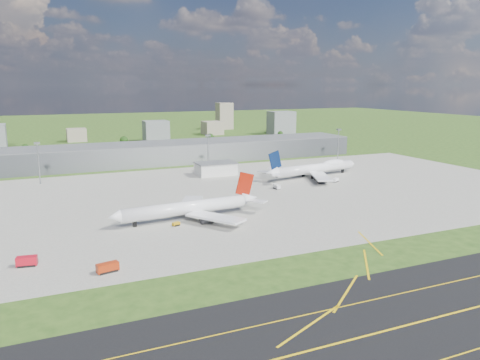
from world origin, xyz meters
name	(u,v)px	position (x,y,z in m)	size (l,w,h in m)	color
ground	(181,164)	(0.00, 150.00, 0.00)	(1400.00, 1400.00, 0.00)	#284A17
taxiway	(457,312)	(0.00, -110.00, 0.03)	(1400.00, 60.00, 0.06)	black
apron	(253,193)	(10.00, 40.00, 0.04)	(360.00, 190.00, 0.08)	gray
terminal	(175,152)	(0.00, 165.00, 7.50)	(300.00, 42.00, 15.00)	slate
ops_building	(216,169)	(10.00, 100.00, 4.00)	(26.00, 16.00, 8.00)	silver
mast_west	(38,156)	(-100.00, 115.00, 17.71)	(3.50, 2.00, 25.90)	gray
mast_center	(208,146)	(10.00, 115.00, 17.71)	(3.50, 2.00, 25.90)	gray
mast_east	(338,139)	(120.00, 115.00, 17.71)	(3.50, 2.00, 25.90)	gray
airliner_red_twin	(191,208)	(-38.45, 3.96, 5.24)	(71.69, 55.71, 19.66)	white
airliner_blue_quad	(315,168)	(68.00, 67.10, 5.59)	(76.78, 59.63, 20.10)	white
fire_truck	(108,268)	(-82.16, -44.35, 1.59)	(7.49, 4.11, 3.18)	#9E280B
crash_tender	(27,262)	(-106.32, -28.07, 1.71)	(6.95, 3.89, 3.42)	red
tug_yellow	(176,224)	(-47.58, -3.75, 0.87)	(3.68, 2.82, 1.65)	#B9860A
van_white_near	(277,187)	(26.91, 43.77, 1.38)	(2.65, 5.52, 2.75)	silver
van_white_far	(336,180)	(70.47, 46.71, 1.22)	(5.11, 4.14, 2.41)	white
bldg_cw	(77,135)	(-60.00, 340.00, 7.00)	(20.00, 18.00, 14.00)	gray
bldg_c	(156,131)	(20.00, 310.00, 11.00)	(26.00, 20.00, 22.00)	slate
bldg_ce	(212,128)	(100.00, 350.00, 8.00)	(22.00, 24.00, 16.00)	gray
bldg_e	(281,123)	(180.00, 320.00, 14.00)	(30.00, 22.00, 28.00)	slate
bldg_tall_e	(224,116)	(140.00, 410.00, 18.00)	(20.00, 18.00, 36.00)	gray
tree_w	(25,148)	(-110.00, 265.00, 4.86)	(6.75, 6.75, 8.25)	#382314
tree_c	(124,140)	(-20.00, 280.00, 5.84)	(8.10, 8.10, 9.90)	#382314
tree_e	(210,137)	(70.00, 275.00, 5.51)	(7.65, 7.65, 9.35)	#382314
tree_far_e	(280,134)	(160.00, 285.00, 4.53)	(6.30, 6.30, 7.70)	#382314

